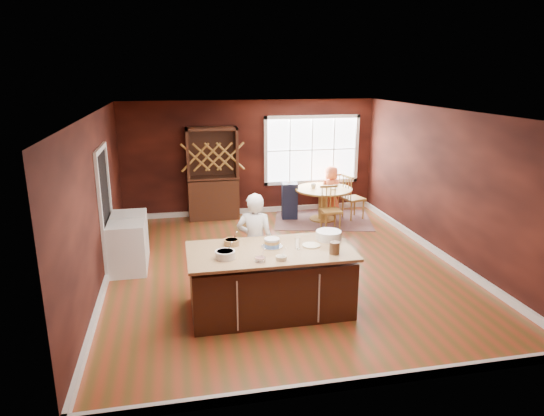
{
  "coord_description": "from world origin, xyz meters",
  "views": [
    {
      "loc": [
        -1.8,
        -7.75,
        3.32
      ],
      "look_at": [
        -0.17,
        0.14,
        1.05
      ],
      "focal_mm": 32.0,
      "sensor_mm": 36.0,
      "label": 1
    }
  ],
  "objects_px": {
    "chair_south": "(331,209)",
    "dryer": "(130,236)",
    "hutch": "(213,174)",
    "chair_east": "(354,196)",
    "toddler": "(288,184)",
    "kitchen_island": "(270,281)",
    "high_chair": "(290,200)",
    "chair_north": "(330,192)",
    "layer_cake": "(272,243)",
    "washer": "(127,248)",
    "seated_woman": "(331,190)",
    "dining_table": "(323,198)",
    "baker": "(255,242)"
  },
  "relations": [
    {
      "from": "toddler",
      "to": "chair_east",
      "type": "bearing_deg",
      "value": -14.46
    },
    {
      "from": "dryer",
      "to": "hutch",
      "type": "bearing_deg",
      "value": 53.37
    },
    {
      "from": "chair_east",
      "to": "high_chair",
      "type": "height_order",
      "value": "chair_east"
    },
    {
      "from": "chair_east",
      "to": "toddler",
      "type": "xyz_separation_m",
      "value": [
        -1.47,
        0.38,
        0.28
      ]
    },
    {
      "from": "chair_east",
      "to": "dryer",
      "type": "relative_size",
      "value": 1.2
    },
    {
      "from": "chair_north",
      "to": "layer_cake",
      "type": "bearing_deg",
      "value": 39.86
    },
    {
      "from": "kitchen_island",
      "to": "seated_woman",
      "type": "xyz_separation_m",
      "value": [
        2.4,
        4.5,
        0.15
      ]
    },
    {
      "from": "hutch",
      "to": "dryer",
      "type": "bearing_deg",
      "value": -126.63
    },
    {
      "from": "dining_table",
      "to": "chair_south",
      "type": "distance_m",
      "value": 0.8
    },
    {
      "from": "chair_north",
      "to": "toddler",
      "type": "height_order",
      "value": "chair_north"
    },
    {
      "from": "dining_table",
      "to": "hutch",
      "type": "xyz_separation_m",
      "value": [
        -2.46,
        0.65,
        0.53
      ]
    },
    {
      "from": "chair_east",
      "to": "chair_north",
      "type": "relative_size",
      "value": 1.11
    },
    {
      "from": "kitchen_island",
      "to": "hutch",
      "type": "distance_m",
      "value": 4.79
    },
    {
      "from": "washer",
      "to": "hutch",
      "type": "bearing_deg",
      "value": 59.81
    },
    {
      "from": "baker",
      "to": "seated_woman",
      "type": "distance_m",
      "value": 4.54
    },
    {
      "from": "chair_south",
      "to": "dryer",
      "type": "xyz_separation_m",
      "value": [
        -4.09,
        -0.85,
        -0.05
      ]
    },
    {
      "from": "kitchen_island",
      "to": "chair_south",
      "type": "height_order",
      "value": "chair_south"
    },
    {
      "from": "baker",
      "to": "hutch",
      "type": "distance_m",
      "value": 4.04
    },
    {
      "from": "washer",
      "to": "dining_table",
      "type": "bearing_deg",
      "value": 28.71
    },
    {
      "from": "chair_north",
      "to": "toddler",
      "type": "xyz_separation_m",
      "value": [
        -1.15,
        -0.39,
        0.33
      ]
    },
    {
      "from": "seated_woman",
      "to": "hutch",
      "type": "distance_m",
      "value": 2.84
    },
    {
      "from": "layer_cake",
      "to": "chair_east",
      "type": "distance_m",
      "value": 4.83
    },
    {
      "from": "dining_table",
      "to": "baker",
      "type": "xyz_separation_m",
      "value": [
        -2.17,
        -3.37,
        0.25
      ]
    },
    {
      "from": "seated_woman",
      "to": "dryer",
      "type": "distance_m",
      "value": 4.95
    },
    {
      "from": "hutch",
      "to": "chair_south",
      "type": "bearing_deg",
      "value": -31.27
    },
    {
      "from": "layer_cake",
      "to": "chair_south",
      "type": "bearing_deg",
      "value": 58.54
    },
    {
      "from": "chair_east",
      "to": "chair_south",
      "type": "xyz_separation_m",
      "value": [
        -0.8,
        -0.76,
        -0.04
      ]
    },
    {
      "from": "toddler",
      "to": "hutch",
      "type": "relative_size",
      "value": 0.12
    },
    {
      "from": "chair_north",
      "to": "toddler",
      "type": "relative_size",
      "value": 3.67
    },
    {
      "from": "kitchen_island",
      "to": "layer_cake",
      "type": "distance_m",
      "value": 0.56
    },
    {
      "from": "kitchen_island",
      "to": "chair_south",
      "type": "relative_size",
      "value": 2.35
    },
    {
      "from": "chair_south",
      "to": "toddler",
      "type": "distance_m",
      "value": 1.36
    },
    {
      "from": "chair_east",
      "to": "chair_south",
      "type": "bearing_deg",
      "value": 118.78
    },
    {
      "from": "toddler",
      "to": "dryer",
      "type": "distance_m",
      "value": 3.98
    },
    {
      "from": "toddler",
      "to": "seated_woman",
      "type": "bearing_deg",
      "value": 3.88
    },
    {
      "from": "seated_woman",
      "to": "high_chair",
      "type": "distance_m",
      "value": 1.07
    },
    {
      "from": "layer_cake",
      "to": "washer",
      "type": "distance_m",
      "value": 2.79
    },
    {
      "from": "baker",
      "to": "high_chair",
      "type": "bearing_deg",
      "value": -92.22
    },
    {
      "from": "chair_east",
      "to": "dryer",
      "type": "height_order",
      "value": "chair_east"
    },
    {
      "from": "kitchen_island",
      "to": "chair_east",
      "type": "height_order",
      "value": "chair_east"
    },
    {
      "from": "baker",
      "to": "kitchen_island",
      "type": "bearing_deg",
      "value": 116.65
    },
    {
      "from": "dining_table",
      "to": "layer_cake",
      "type": "relative_size",
      "value": 4.26
    },
    {
      "from": "high_chair",
      "to": "washer",
      "type": "relative_size",
      "value": 1.0
    },
    {
      "from": "hutch",
      "to": "washer",
      "type": "relative_size",
      "value": 2.41
    },
    {
      "from": "chair_south",
      "to": "high_chair",
      "type": "xyz_separation_m",
      "value": [
        -0.65,
        1.09,
        -0.05
      ]
    },
    {
      "from": "dining_table",
      "to": "chair_south",
      "type": "xyz_separation_m",
      "value": [
        -0.08,
        -0.79,
        -0.04
      ]
    },
    {
      "from": "dining_table",
      "to": "chair_south",
      "type": "bearing_deg",
      "value": -95.75
    },
    {
      "from": "layer_cake",
      "to": "dryer",
      "type": "xyz_separation_m",
      "value": [
        -2.15,
        2.33,
        -0.54
      ]
    },
    {
      "from": "baker",
      "to": "chair_east",
      "type": "height_order",
      "value": "baker"
    },
    {
      "from": "dining_table",
      "to": "dryer",
      "type": "height_order",
      "value": "dryer"
    }
  ]
}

